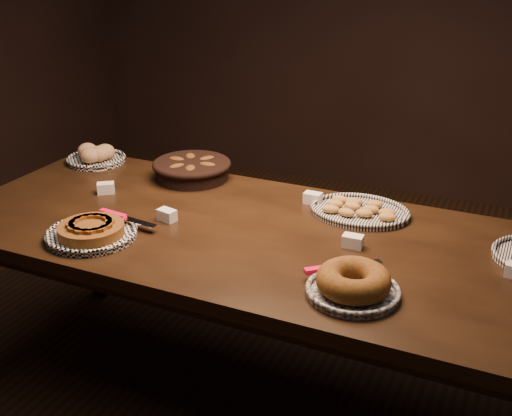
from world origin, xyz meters
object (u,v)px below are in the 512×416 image
at_px(madeleine_platter, 359,210).
at_px(bundt_cake_plate, 353,284).
at_px(buffet_table, 258,250).
at_px(apple_tart_plate, 92,231).

relative_size(madeleine_platter, bundt_cake_plate, 1.08).
distance_m(madeleine_platter, bundt_cake_plate, 0.61).
relative_size(buffet_table, bundt_cake_plate, 6.75).
bearing_deg(apple_tart_plate, buffet_table, 52.17).
distance_m(buffet_table, apple_tart_plate, 0.61).
bearing_deg(buffet_table, bundt_cake_plate, -32.39).
bearing_deg(madeleine_platter, apple_tart_plate, -145.76).
bearing_deg(bundt_cake_plate, buffet_table, 132.31).
relative_size(buffet_table, madeleine_platter, 6.28).
height_order(buffet_table, bundt_cake_plate, bundt_cake_plate).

